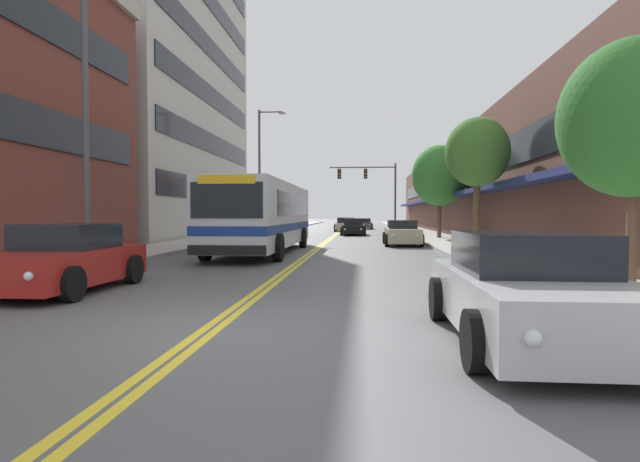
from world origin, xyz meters
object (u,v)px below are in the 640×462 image
city_bus (264,214)px  street_lamp_left_near (92,75)px  car_dark_grey_moving_lead (364,224)px  car_beige_moving_second (346,225)px  street_tree_right_far (440,176)px  car_black_moving_third (354,227)px  street_lamp_left_far (263,163)px  car_red_parked_left_near (65,260)px  street_tree_right_mid (477,153)px  fire_hydrant (478,249)px  car_slate_blue_parked_left_mid (270,229)px  car_silver_parked_right_foreground (529,292)px  street_tree_right_near (634,119)px  traffic_signal_mast (372,183)px  car_champagne_parked_right_mid (402,233)px

city_bus → street_lamp_left_near: street_lamp_left_near is taller
car_dark_grey_moving_lead → car_beige_moving_second: 7.38m
street_lamp_left_near → street_tree_right_far: street_lamp_left_near is taller
car_dark_grey_moving_lead → car_black_moving_third: size_ratio=0.98×
car_beige_moving_second → street_lamp_left_far: 14.68m
car_red_parked_left_near → street_tree_right_mid: bearing=44.9°
fire_hydrant → car_beige_moving_second: bearing=99.6°
car_slate_blue_parked_left_mid → street_tree_right_mid: 18.34m
car_silver_parked_right_foreground → street_tree_right_far: bearing=84.0°
car_silver_parked_right_foreground → fire_hydrant: car_silver_parked_right_foreground is taller
car_beige_moving_second → street_lamp_left_near: size_ratio=0.51×
street_lamp_left_near → street_tree_right_near: 13.06m
car_silver_parked_right_foreground → street_lamp_left_near: street_lamp_left_near is taller
car_red_parked_left_near → street_lamp_left_far: bearing=91.8°
car_dark_grey_moving_lead → street_lamp_left_near: street_lamp_left_near is taller
car_red_parked_left_near → street_tree_right_mid: 16.30m
street_lamp_left_far → traffic_signal_mast: bearing=53.8°
car_slate_blue_parked_left_mid → car_beige_moving_second: bearing=69.2°
car_dark_grey_moving_lead → street_tree_right_far: bearing=-78.2°
car_champagne_parked_right_mid → street_tree_right_far: bearing=63.3°
car_black_moving_third → traffic_signal_mast: traffic_signal_mast is taller
street_tree_right_near → fire_hydrant: street_tree_right_near is taller
city_bus → car_dark_grey_moving_lead: (4.39, 34.24, -1.12)m
city_bus → street_lamp_left_near: size_ratio=1.26×
car_black_moving_third → street_tree_right_far: size_ratio=0.83×
street_tree_right_mid → car_silver_parked_right_foreground: bearing=-100.0°
car_silver_parked_right_foreground → car_dark_grey_moving_lead: car_silver_parked_right_foreground is taller
car_silver_parked_right_foreground → street_tree_right_far: street_tree_right_far is taller
car_slate_blue_parked_left_mid → fire_hydrant: size_ratio=5.71×
city_bus → car_slate_blue_parked_left_mid: (-2.36, 13.93, -1.09)m
city_bus → car_slate_blue_parked_left_mid: city_bus is taller
car_red_parked_left_near → street_tree_right_mid: street_tree_right_mid is taller
car_beige_moving_second → traffic_signal_mast: size_ratio=0.75×
car_red_parked_left_near → car_beige_moving_second: bearing=82.8°
car_dark_grey_moving_lead → street_lamp_left_near: size_ratio=0.51×
car_black_moving_third → street_tree_right_far: street_tree_right_far is taller
car_champagne_parked_right_mid → car_black_moving_third: 13.24m
car_beige_moving_second → traffic_signal_mast: (2.54, -1.60, 3.94)m
street_tree_right_mid → car_slate_blue_parked_left_mid: bearing=129.6°
street_tree_right_mid → street_tree_right_far: street_tree_right_far is taller
car_champagne_parked_right_mid → street_tree_right_near: 17.20m
traffic_signal_mast → car_dark_grey_moving_lead: bearing=95.1°
street_tree_right_near → city_bus: bearing=131.2°
street_lamp_left_far → street_tree_right_near: size_ratio=1.84×
traffic_signal_mast → street_tree_right_near: traffic_signal_mast is taller
street_lamp_left_near → street_tree_right_far: bearing=58.1°
city_bus → car_black_moving_third: (3.54, 18.54, -1.07)m
street_lamp_left_near → fire_hydrant: bearing=18.0°
street_tree_right_mid → street_lamp_left_near: bearing=-144.8°
street_tree_right_near → street_tree_right_mid: size_ratio=0.89×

